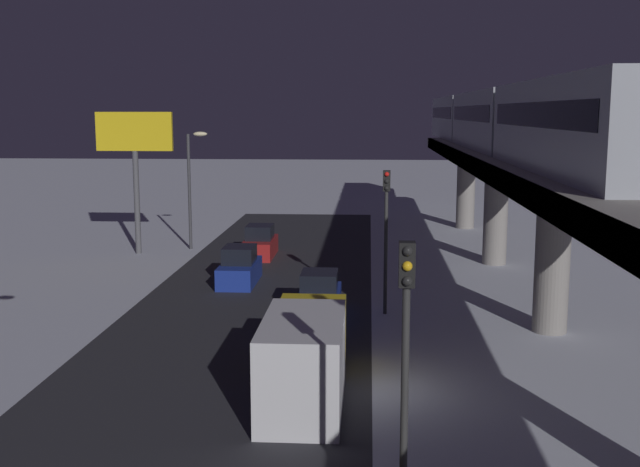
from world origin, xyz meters
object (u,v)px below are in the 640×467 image
traffic_light_near (405,350)px  box_truck (306,355)px  traffic_light_mid (386,221)px  sedan_blue (240,268)px  subway_train (493,119)px  commercial_billboard (135,146)px  sedan_blue_2 (319,298)px  sedan_red (260,244)px

traffic_light_near → box_truck: bearing=-71.9°
traffic_light_mid → sedan_blue: bearing=-37.3°
subway_train → traffic_light_near: 33.50m
traffic_light_near → commercial_billboard: 35.82m
sedan_blue_2 → box_truck: (-0.20, 9.75, 0.55)m
traffic_light_near → sedan_blue_2: bearing=-80.8°
traffic_light_near → traffic_light_mid: size_ratio=1.00×
sedan_red → commercial_billboard: 9.91m
box_truck → traffic_light_near: traffic_light_near is taller
sedan_red → commercial_billboard: commercial_billboard is taller
sedan_blue_2 → commercial_billboard: (12.44, -14.26, 6.03)m
sedan_blue → traffic_light_near: traffic_light_near is taller
subway_train → sedan_blue_2: size_ratio=13.58×
sedan_blue_2 → traffic_light_mid: bearing=9.3°
commercial_billboard → sedan_red: bearing=176.2°
sedan_blue_2 → box_truck: size_ratio=0.55×
box_truck → traffic_light_mid: size_ratio=1.16×
box_truck → sedan_red: bearing=-78.4°
commercial_billboard → sedan_blue: bearing=134.2°
box_truck → commercial_billboard: commercial_billboard is taller
box_truck → traffic_light_near: (-2.70, 8.25, 2.85)m
sedan_red → traffic_light_mid: (-7.50, 13.26, 3.40)m
sedan_red → sedan_blue: bearing=90.0°
sedan_blue → box_truck: box_truck is taller
sedan_blue → traffic_light_mid: traffic_light_mid is taller
sedan_red → sedan_blue_2: bearing=108.5°
sedan_blue → box_truck: bearing=106.8°
commercial_billboard → box_truck: bearing=117.8°
traffic_light_near → traffic_light_mid: (0.00, -18.48, 0.00)m
sedan_red → sedan_blue: (0.00, 7.55, -0.00)m
traffic_light_mid → commercial_billboard: size_ratio=0.72×
subway_train → sedan_blue_2: 19.04m
subway_train → traffic_light_near: (6.68, 32.54, -4.29)m
subway_train → sedan_blue_2: bearing=56.6°
subway_train → sedan_red: 16.15m
sedan_blue_2 → sedan_blue: bearing=126.6°
subway_train → sedan_red: (14.18, 0.81, -7.69)m
box_truck → sedan_blue: bearing=-73.2°
sedan_blue → traffic_light_mid: size_ratio=0.66×
subway_train → box_truck: subway_train is taller
sedan_blue → traffic_light_near: (-7.50, 24.18, 3.40)m
subway_train → sedan_blue_2: subway_train is taller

